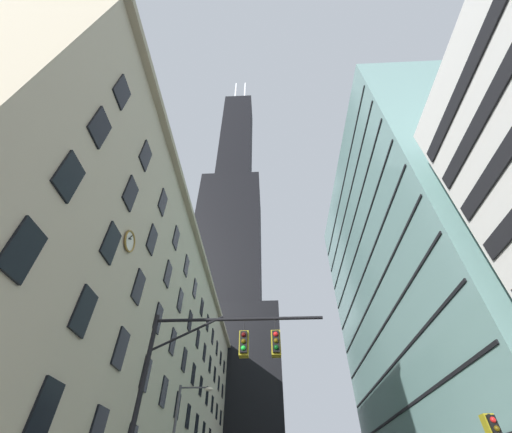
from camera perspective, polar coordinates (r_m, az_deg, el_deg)
name	(u,v)px	position (r m, az deg, el deg)	size (l,w,h in m)	color
station_building	(133,374)	(47.30, -21.54, -25.11)	(17.67, 74.38, 27.01)	#BCAF93
dark_skyscraper	(227,277)	(98.64, -5.31, -10.99)	(29.87, 29.87, 186.42)	black
glass_office_midrise	(422,280)	(46.86, 27.94, -10.26)	(14.35, 37.46, 45.43)	gray
traffic_signal_mast	(216,365)	(14.24, -7.22, -25.24)	(7.65, 0.63, 7.45)	black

